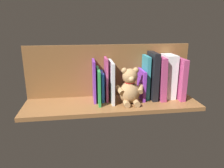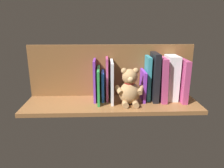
{
  "view_description": "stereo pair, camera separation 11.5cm",
  "coord_description": "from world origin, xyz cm",
  "views": [
    {
      "loc": [
        15.47,
        109.1,
        43.34
      ],
      "look_at": [
        0.0,
        0.0,
        10.52
      ],
      "focal_mm": 33.89,
      "sensor_mm": 36.0,
      "label": 1
    },
    {
      "loc": [
        4.03,
        110.12,
        43.34
      ],
      "look_at": [
        0.0,
        0.0,
        10.52
      ],
      "focal_mm": 33.89,
      "sensor_mm": 36.0,
      "label": 2
    }
  ],
  "objects": [
    {
      "name": "ground_plane",
      "position": [
        0.0,
        0.0,
        -1.1
      ],
      "size": [
        95.84,
        28.27,
        2.2
      ],
      "primitive_type": "cube",
      "color": "brown"
    },
    {
      "name": "book_6",
      "position": [
        2.64,
        -5.1,
        12.06
      ],
      "size": [
        1.26,
        11.28,
        24.12
      ],
      "primitive_type": "cube",
      "color": "#B23F72",
      "rests_on": "ground_plane"
    },
    {
      "name": "book_5",
      "position": [
        0.31,
        -2.3,
        11.34
      ],
      "size": [
        1.43,
        16.87,
        22.67
      ],
      "primitive_type": "cube",
      "color": "silver",
      "rests_on": "ground_plane"
    },
    {
      "name": "shelf_back_panel",
      "position": [
        0.0,
        -11.88,
        15.26
      ],
      "size": [
        95.84,
        1.5,
        30.52
      ],
      "primitive_type": "cube",
      "color": "brown",
      "rests_on": "ground_plane"
    },
    {
      "name": "teddy_bear",
      "position": [
        -9.34,
        2.68,
        8.76
      ],
      "size": [
        16.16,
        12.66,
        19.9
      ],
      "rotation": [
        0.0,
        0.0,
        0.01
      ],
      "color": "tan",
      "rests_on": "ground_plane"
    },
    {
      "name": "book_7",
      "position": [
        4.98,
        -4.85,
        8.15
      ],
      "size": [
        1.46,
        11.77,
        16.3
      ],
      "primitive_type": "cube",
      "color": "blue",
      "rests_on": "ground_plane"
    },
    {
      "name": "book_2",
      "position": [
        -23.97,
        -3.56,
        13.4
      ],
      "size": [
        3.14,
        14.35,
        26.81
      ],
      "primitive_type": "cube",
      "color": "black",
      "rests_on": "ground_plane"
    },
    {
      "name": "book_1",
      "position": [
        -28.07,
        -2.99,
        12.2
      ],
      "size": [
        3.93,
        15.48,
        24.5
      ],
      "primitive_type": "cube",
      "rotation": [
        0.0,
        0.03,
        0.0
      ],
      "color": "#B23F72",
      "rests_on": "ground_plane"
    },
    {
      "name": "book_8",
      "position": [
        7.3,
        -1.86,
        9.46
      ],
      "size": [
        1.23,
        17.74,
        18.93
      ],
      "primitive_type": "cube",
      "color": "green",
      "rests_on": "ground_plane"
    },
    {
      "name": "dictionary_thick_white",
      "position": [
        -33.76,
        -4.42,
        12.57
      ],
      "size": [
        6.3,
        12.42,
        25.15
      ],
      "primitive_type": "cube",
      "color": "white",
      "rests_on": "ground_plane"
    },
    {
      "name": "book_0",
      "position": [
        -39.35,
        -2.52,
        11.69
      ],
      "size": [
        2.93,
        16.44,
        23.38
      ],
      "primitive_type": "cube",
      "color": "#B23F72",
      "rests_on": "ground_plane"
    },
    {
      "name": "book_9",
      "position": [
        9.51,
        -4.35,
        11.57
      ],
      "size": [
        1.23,
        12.77,
        23.14
      ],
      "primitive_type": "cube",
      "color": "purple",
      "rests_on": "ground_plane"
    },
    {
      "name": "book_3",
      "position": [
        -20.42,
        -4.97,
        12.37
      ],
      "size": [
        2.01,
        11.53,
        24.73
      ],
      "primitive_type": "cube",
      "color": "teal",
      "rests_on": "ground_plane"
    },
    {
      "name": "book_4",
      "position": [
        -17.68,
        -3.72,
        8.46
      ],
      "size": [
        1.74,
        14.03,
        16.94
      ],
      "primitive_type": "cube",
      "rotation": [
        0.0,
        -0.01,
        0.0
      ],
      "color": "purple",
      "rests_on": "ground_plane"
    }
  ]
}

